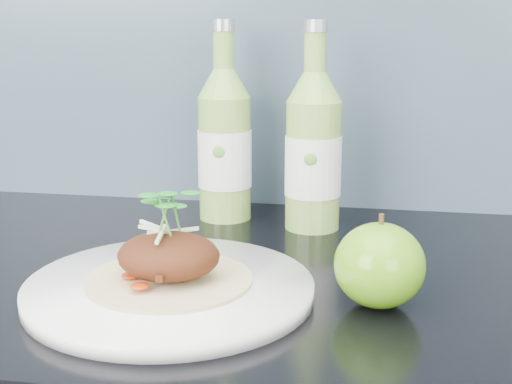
# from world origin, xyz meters

# --- Properties ---
(dinner_plate) EXTENTS (0.36, 0.36, 0.02)m
(dinner_plate) POSITION_xyz_m (-0.09, 1.59, 0.91)
(dinner_plate) COLOR white
(dinner_plate) RESTS_ON kitchen_counter
(pork_taco) EXTENTS (0.17, 0.17, 0.10)m
(pork_taco) POSITION_xyz_m (-0.09, 1.59, 0.95)
(pork_taco) COLOR tan
(pork_taco) RESTS_ON dinner_plate
(green_apple) EXTENTS (0.11, 0.11, 0.10)m
(green_apple) POSITION_xyz_m (0.13, 1.61, 0.94)
(green_apple) COLOR #477F0D
(green_apple) RESTS_ON kitchen_counter
(cider_bottle_left) EXTENTS (0.10, 0.10, 0.28)m
(cider_bottle_left) POSITION_xyz_m (-0.09, 1.89, 1.01)
(cider_bottle_left) COLOR #80AE48
(cider_bottle_left) RESTS_ON kitchen_counter
(cider_bottle_right) EXTENTS (0.08, 0.08, 0.28)m
(cider_bottle_right) POSITION_xyz_m (0.03, 1.86, 1.01)
(cider_bottle_right) COLOR #82B24A
(cider_bottle_right) RESTS_ON kitchen_counter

